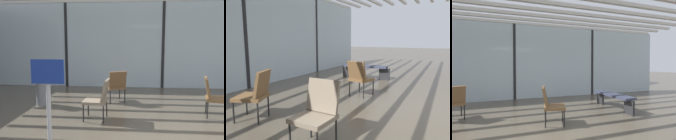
{
  "view_description": "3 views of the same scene",
  "coord_description": "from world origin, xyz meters",
  "views": [
    {
      "loc": [
        -1.05,
        -3.05,
        1.68
      ],
      "look_at": [
        -1.62,
        3.07,
        0.89
      ],
      "focal_mm": 36.54,
      "sensor_mm": 36.0,
      "label": 1
    },
    {
      "loc": [
        -3.91,
        0.19,
        1.4
      ],
      "look_at": [
        1.24,
        2.93,
        0.52
      ],
      "focal_mm": 33.28,
      "sensor_mm": 36.0,
      "label": 2
    },
    {
      "loc": [
        -0.14,
        -1.52,
        1.37
      ],
      "look_at": [
        1.86,
        4.45,
        1.19
      ],
      "focal_mm": 25.49,
      "sensor_mm": 36.0,
      "label": 3
    }
  ],
  "objects": [
    {
      "name": "lounge_chair_3",
      "position": [
        0.73,
        2.07,
        0.49
      ],
      "size": [
        0.62,
        0.59,
        0.87
      ],
      "rotation": [
        0.0,
        0.0,
        1.34
      ],
      "color": "brown",
      "rests_on": "ground"
    },
    {
      "name": "window_mullion_2",
      "position": [
        3.5,
        5.2,
        1.52
      ],
      "size": [
        0.1,
        0.12,
        3.04
      ],
      "primitive_type": "cube",
      "color": "black",
      "rests_on": "ground"
    },
    {
      "name": "glass_curtain_wall",
      "position": [
        0.0,
        5.2,
        1.52
      ],
      "size": [
        14.0,
        0.08,
        3.04
      ],
      "primitive_type": "cube",
      "color": "silver",
      "rests_on": "ground"
    },
    {
      "name": "lounge_chair_2",
      "position": [
        -1.51,
        3.08,
        0.49
      ],
      "size": [
        0.65,
        0.67,
        0.87
      ],
      "rotation": [
        0.0,
        0.0,
        3.55
      ],
      "color": "brown",
      "rests_on": "ground"
    },
    {
      "name": "waiting_bench",
      "position": [
        2.93,
        2.74,
        0.36
      ],
      "size": [
        0.51,
        1.7,
        0.47
      ],
      "rotation": [
        0.0,
        0.0,
        1.65
      ],
      "color": "#33384C",
      "rests_on": "ground"
    },
    {
      "name": "parked_airplane",
      "position": [
        1.62,
        9.41,
        1.97
      ],
      "size": [
        14.19,
        3.93,
        3.93
      ],
      "color": "silver",
      "rests_on": "ground"
    },
    {
      "name": "window_mullion_1",
      "position": [
        0.0,
        5.2,
        1.52
      ],
      "size": [
        0.1,
        0.12,
        3.04
      ],
      "primitive_type": "cube",
      "color": "black",
      "rests_on": "ground"
    }
  ]
}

